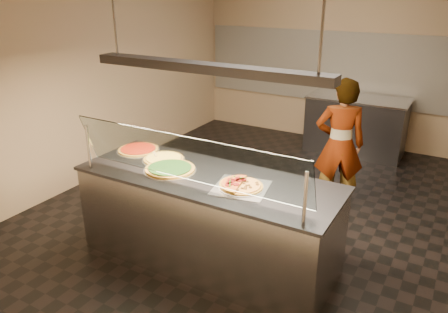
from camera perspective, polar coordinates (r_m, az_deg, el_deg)
The scene contains 18 objects.
ground at distance 5.58m, azimuth 4.83°, elevation -6.62°, with size 5.00×6.00×0.02m, color black.
wall_back at distance 7.85m, azimuth 14.91°, elevation 12.63°, with size 5.00×0.02×3.00m, color tan.
wall_front at distance 2.76m, azimuth -22.15°, elevation -3.99°, with size 5.00×0.02×3.00m, color tan.
wall_left at distance 6.49m, azimuth -15.54°, elevation 10.85°, with size 0.02×6.00×3.00m, color tan.
tile_band at distance 7.85m, azimuth 14.71°, elevation 11.17°, with size 4.90×0.02×1.20m, color silver.
serving_counter at distance 4.33m, azimuth -2.13°, elevation -8.23°, with size 2.54×0.94×0.93m.
sneeze_guard at distance 3.74m, azimuth -5.06°, elevation -0.33°, with size 2.30×0.18×0.54m.
perforated_tray at distance 3.89m, azimuth 2.25°, elevation -4.02°, with size 0.54×0.54×0.01m.
half_pizza_pepperoni at distance 3.92m, azimuth 1.07°, elevation -3.36°, with size 0.26×0.41×0.05m.
half_pizza_sausage at distance 3.85m, azimuth 3.48°, elevation -4.04°, with size 0.26×0.41×0.04m.
pizza_spinach at distance 4.28m, azimuth -7.05°, elevation -1.58°, with size 0.52×0.52×0.03m.
pizza_cheese at distance 4.54m, azimuth -7.85°, elevation -0.27°, with size 0.44×0.44×0.03m.
pizza_tomato at distance 4.85m, azimuth -11.09°, elevation 0.94°, with size 0.46×0.46×0.03m.
pizza_spatula at distance 4.59m, azimuth -8.39°, elevation 0.15°, with size 0.29×0.17×0.02m.
prep_table at distance 7.52m, azimuth 16.82°, elevation 3.95°, with size 1.58×0.74×0.93m.
worker at distance 5.44m, azimuth 14.86°, elevation 1.48°, with size 0.60×0.39×1.64m, color #2A2733.
heat_lamp_housing at distance 3.82m, azimuth -2.43°, elevation 11.49°, with size 2.30×0.18×0.08m, color #39393E.
lamp_rod_right at distance 3.34m, azimuth 12.95°, elevation 18.98°, with size 0.02×0.02×1.01m, color #B7B7BC.
Camera 1 is at (2.05, -4.48, 2.61)m, focal length 35.00 mm.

